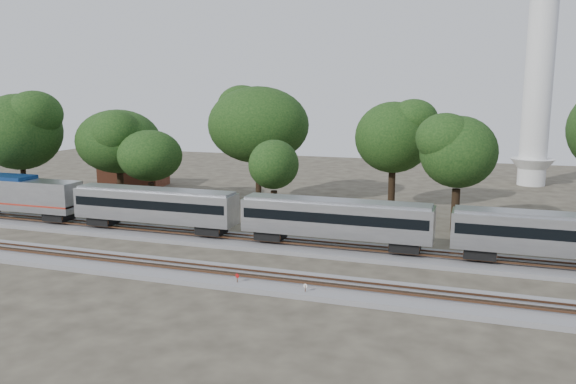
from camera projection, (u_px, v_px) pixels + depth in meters
name	position (u px, v px, depth m)	size (l,w,h in m)	color
ground	(240.00, 263.00, 47.64)	(160.00, 160.00, 0.00)	#383328
track_far	(265.00, 243.00, 53.20)	(160.00, 5.00, 0.73)	slate
track_near	(220.00, 276.00, 43.87)	(160.00, 5.00, 0.73)	slate
train	(445.00, 226.00, 47.53)	(108.79, 3.10, 4.58)	silver
switch_stand_red	(237.00, 279.00, 41.67)	(0.33, 0.15, 1.07)	#512D19
switch_stand_white	(305.00, 289.00, 39.72)	(0.31, 0.08, 0.99)	#512D19
switch_lever	(308.00, 294.00, 40.05)	(0.50, 0.30, 0.30)	#512D19
brick_building	(134.00, 172.00, 86.51)	(10.44, 8.28, 4.47)	brown
tree_0	(20.00, 132.00, 69.50)	(9.65, 9.65, 13.61)	black
tree_1	(118.00, 142.00, 69.79)	(8.45, 8.45, 11.91)	black
tree_2	(150.00, 156.00, 66.01)	(7.10, 7.10, 10.02)	black
tree_3	(258.00, 125.00, 71.26)	(10.40, 10.40, 14.66)	black
tree_4	(274.00, 165.00, 62.25)	(6.55, 6.55, 9.23)	black
tree_5	(393.00, 138.00, 68.28)	(9.07, 9.07, 12.79)	black
tree_6	(458.00, 152.00, 57.35)	(8.45, 8.45, 11.91)	black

